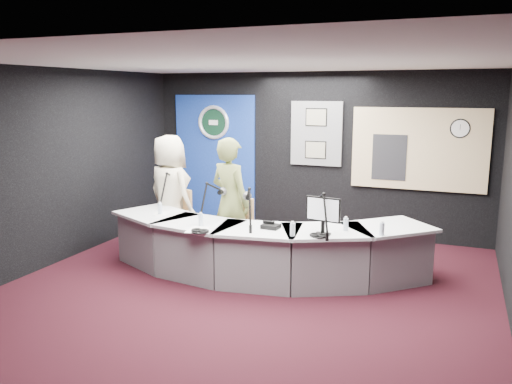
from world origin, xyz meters
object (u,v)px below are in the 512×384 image
at_px(broadcast_desk, 259,249).
at_px(armchair_left, 171,219).
at_px(armchair_right, 231,235).
at_px(person_woman, 230,202).
at_px(person_man, 170,194).

bearing_deg(broadcast_desk, armchair_left, 162.18).
height_order(armchair_left, armchair_right, armchair_left).
relative_size(broadcast_desk, person_woman, 2.45).
bearing_deg(armchair_left, broadcast_desk, 4.79).
relative_size(armchair_right, person_woman, 0.48).
distance_m(person_man, person_woman, 1.19).
bearing_deg(broadcast_desk, armchair_right, 153.73).
relative_size(person_man, person_woman, 0.99).
relative_size(broadcast_desk, armchair_left, 4.46).
height_order(person_man, person_woman, person_woman).
relative_size(armchair_right, person_man, 0.49).
bearing_deg(person_man, armchair_left, -159.50).
xyz_separation_m(armchair_left, armchair_right, (1.15, -0.28, -0.06)).
height_order(broadcast_desk, armchair_left, armchair_left).
distance_m(broadcast_desk, person_man, 1.87).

